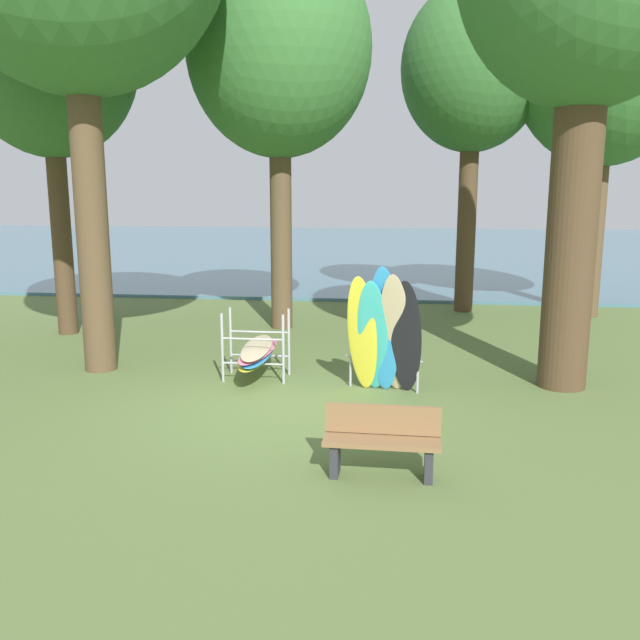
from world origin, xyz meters
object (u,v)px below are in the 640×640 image
leaning_board_pile (384,335)px  board_storage_rack (257,352)px  tree_mid_behind (48,57)px  tree_far_left_back (607,61)px  park_bench (382,440)px  tree_deep_back (473,71)px  tree_far_right_back (279,51)px

leaning_board_pile → board_storage_rack: (-2.31, 0.65, -0.52)m
tree_mid_behind → tree_far_left_back: (12.90, 3.73, 0.29)m
tree_far_left_back → park_bench: bearing=-115.5°
board_storage_rack → tree_deep_back: bearing=59.6°
tree_far_right_back → board_storage_rack: tree_far_right_back is taller
tree_far_right_back → leaning_board_pile: tree_far_right_back is taller
tree_mid_behind → leaning_board_pile: (7.60, -3.90, -5.25)m
tree_deep_back → park_bench: size_ratio=6.18×
tree_far_right_back → tree_deep_back: tree_far_right_back is taller
tree_deep_back → leaning_board_pile: (-2.02, -8.05, -5.42)m
tree_mid_behind → park_bench: 12.04m
tree_deep_back → board_storage_rack: size_ratio=4.09×
board_storage_rack → tree_mid_behind: bearing=148.4°
tree_far_left_back → tree_far_right_back: 8.32m
tree_mid_behind → park_bench: tree_mid_behind is taller
tree_mid_behind → park_bench: (7.67, -7.23, -5.81)m
tree_far_left_back → leaning_board_pile: (-5.30, -7.63, -5.54)m
tree_mid_behind → tree_deep_back: bearing=23.3°
board_storage_rack → leaning_board_pile: bearing=-15.8°
tree_deep_back → leaning_board_pile: size_ratio=3.97×
tree_mid_behind → park_bench: bearing=-43.3°
tree_far_left_back → park_bench: size_ratio=6.58×
tree_deep_back → leaning_board_pile: bearing=-104.1°
tree_mid_behind → board_storage_rack: tree_mid_behind is taller
tree_mid_behind → park_bench: size_ratio=6.09×
tree_far_right_back → board_storage_rack: (0.33, -4.51, -6.00)m
tree_deep_back → tree_far_left_back: bearing=-7.2°
park_bench → leaning_board_pile: bearing=91.3°
tree_deep_back → park_bench: tree_deep_back is taller
tree_far_right_back → park_bench: tree_far_right_back is taller
tree_mid_behind → tree_far_right_back: bearing=14.3°
park_bench → tree_deep_back: bearing=80.3°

